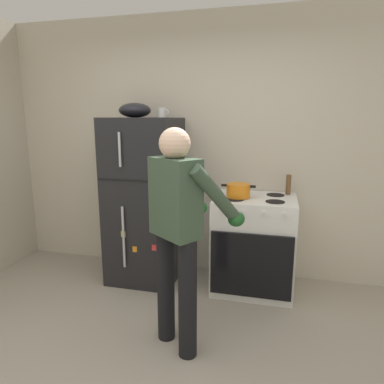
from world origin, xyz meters
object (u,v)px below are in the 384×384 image
(refrigerator, at_px, (145,200))
(red_pot, at_px, (238,190))
(stove_range, at_px, (254,244))
(pepper_mill, at_px, (288,184))
(mixing_bowl, at_px, (135,110))
(coffee_mug, at_px, (162,113))
(person_cook, at_px, (180,221))

(refrigerator, height_order, red_pot, refrigerator)
(stove_range, distance_m, red_pot, 0.56)
(red_pot, height_order, pepper_mill, pepper_mill)
(red_pot, xyz_separation_m, mixing_bowl, (-1.04, 0.05, 0.74))
(red_pot, bearing_deg, stove_range, 13.92)
(refrigerator, xyz_separation_m, pepper_mill, (1.42, 0.20, 0.19))
(pepper_mill, xyz_separation_m, mixing_bowl, (-1.50, -0.20, 0.71))
(pepper_mill, height_order, mixing_bowl, mixing_bowl)
(red_pot, height_order, coffee_mug, coffee_mug)
(red_pot, bearing_deg, coffee_mug, 172.65)
(pepper_mill, bearing_deg, refrigerator, -171.96)
(mixing_bowl, bearing_deg, coffee_mug, 10.78)
(coffee_mug, distance_m, pepper_mill, 1.42)
(coffee_mug, distance_m, mixing_bowl, 0.27)
(refrigerator, xyz_separation_m, coffee_mug, (0.18, 0.05, 0.88))
(refrigerator, relative_size, pepper_mill, 8.71)
(red_pot, relative_size, coffee_mug, 2.86)
(person_cook, height_order, coffee_mug, coffee_mug)
(coffee_mug, bearing_deg, pepper_mill, 6.92)
(red_pot, bearing_deg, mixing_bowl, 177.24)
(coffee_mug, bearing_deg, refrigerator, -164.60)
(person_cook, height_order, red_pot, person_cook)
(refrigerator, distance_m, coffee_mug, 0.90)
(refrigerator, bearing_deg, person_cook, -56.90)
(person_cook, relative_size, coffee_mug, 14.28)
(red_pot, bearing_deg, pepper_mill, 28.52)
(coffee_mug, relative_size, pepper_mill, 0.59)
(pepper_mill, bearing_deg, mixing_bowl, -172.40)
(person_cook, bearing_deg, refrigerator, 123.10)
(coffee_mug, height_order, pepper_mill, coffee_mug)
(refrigerator, distance_m, mixing_bowl, 0.91)
(refrigerator, bearing_deg, mixing_bowl, 179.78)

